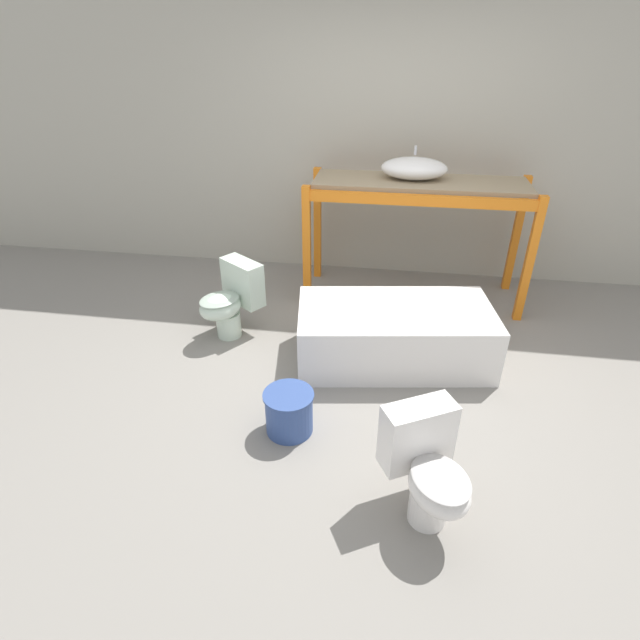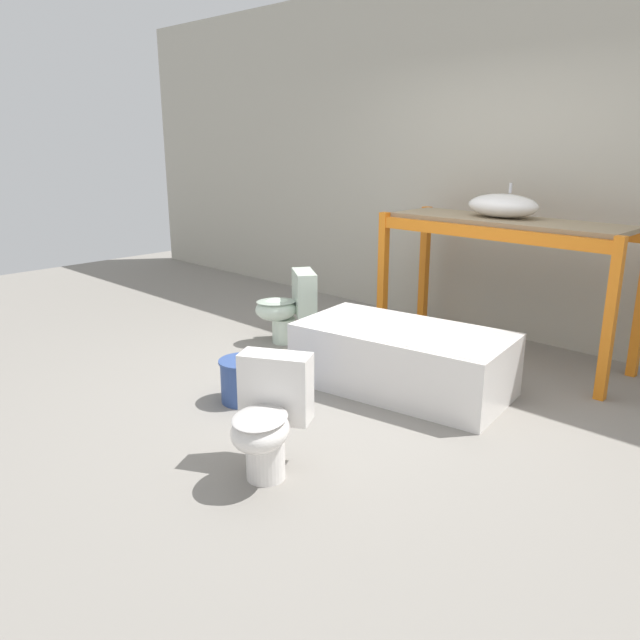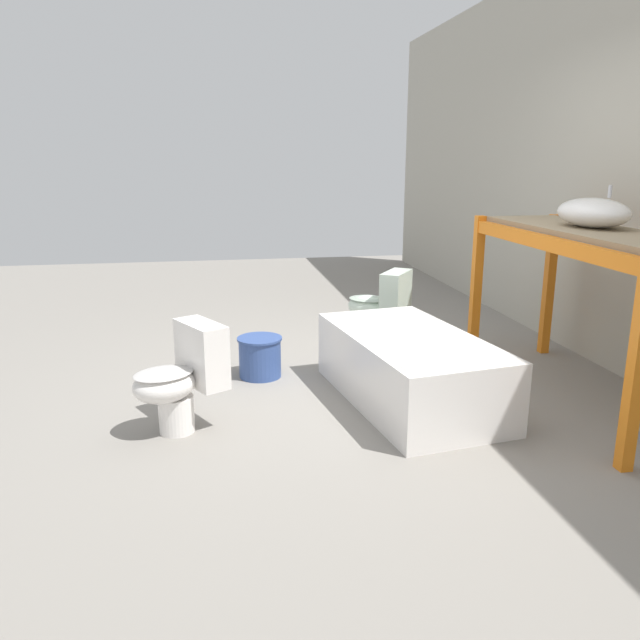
# 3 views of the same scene
# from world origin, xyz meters

# --- Properties ---
(ground_plane) EXTENTS (12.00, 12.00, 0.00)m
(ground_plane) POSITION_xyz_m (0.00, 0.00, 0.00)
(ground_plane) COLOR gray
(warehouse_wall_rear) EXTENTS (10.80, 0.08, 3.20)m
(warehouse_wall_rear) POSITION_xyz_m (0.00, 2.04, 1.60)
(warehouse_wall_rear) COLOR #B2AD9E
(warehouse_wall_rear) RESTS_ON ground_plane
(shelving_rack) EXTENTS (2.02, 0.70, 1.14)m
(shelving_rack) POSITION_xyz_m (0.35, 1.42, 0.96)
(shelving_rack) COLOR orange
(shelving_rack) RESTS_ON ground_plane
(sink_basin) EXTENTS (0.58, 0.37, 0.27)m
(sink_basin) POSITION_xyz_m (0.28, 1.46, 1.24)
(sink_basin) COLOR white
(sink_basin) RESTS_ON shelving_rack
(bathtub_main) EXTENTS (1.60, 0.99, 0.46)m
(bathtub_main) POSITION_xyz_m (0.21, 0.29, 0.26)
(bathtub_main) COLOR white
(bathtub_main) RESTS_ON ground_plane
(toilet_near) EXTENTS (0.58, 0.62, 0.64)m
(toilet_near) POSITION_xyz_m (-1.16, 0.47, 0.34)
(toilet_near) COLOR silver
(toilet_near) RESTS_ON ground_plane
(toilet_far) EXTENTS (0.55, 0.62, 0.64)m
(toilet_far) POSITION_xyz_m (0.42, -1.17, 0.34)
(toilet_far) COLOR white
(toilet_far) RESTS_ON ground_plane
(bucket_white) EXTENTS (0.33, 0.33, 0.30)m
(bucket_white) POSITION_xyz_m (-0.44, -0.65, 0.16)
(bucket_white) COLOR #334C8C
(bucket_white) RESTS_ON ground_plane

